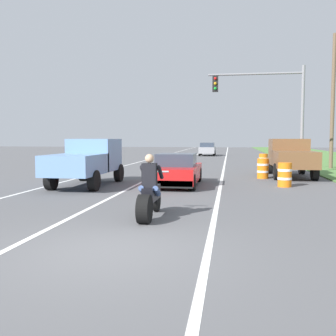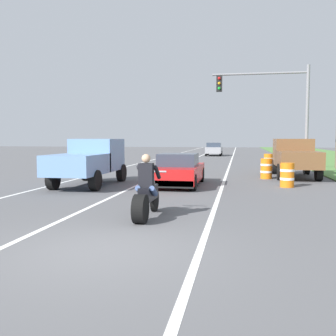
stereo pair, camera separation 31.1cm
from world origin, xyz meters
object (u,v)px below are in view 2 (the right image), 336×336
object	(u,v)px
pickup_truck_left_lane_light_blue	(89,159)
pickup_truck_right_shoulder_brown	(295,156)
sports_car_red	(179,171)
construction_barrel_far	(268,162)
construction_barrel_mid	(266,169)
distant_car_far_ahead	(214,149)
construction_barrel_nearest	(287,175)
motorcycle_with_rider	(146,195)
traffic_light_mast_near	(276,102)

from	to	relation	value
pickup_truck_left_lane_light_blue	pickup_truck_right_shoulder_brown	distance (m)	10.47
sports_car_red	construction_barrel_far	xyz separation A→B (m)	(4.39, 9.51, -0.13)
construction_barrel_mid	distant_car_far_ahead	distance (m)	25.30
pickup_truck_right_shoulder_brown	construction_barrel_nearest	distance (m)	4.42
sports_car_red	construction_barrel_far	size ratio (longest dim) A/B	4.30
pickup_truck_right_shoulder_brown	construction_barrel_far	size ratio (longest dim) A/B	4.80
pickup_truck_left_lane_light_blue	construction_barrel_nearest	world-z (taller)	pickup_truck_left_lane_light_blue
sports_car_red	construction_barrel_mid	distance (m)	5.23
motorcycle_with_rider	construction_barrel_far	distance (m)	16.84
construction_barrel_mid	pickup_truck_left_lane_light_blue	bearing A→B (deg)	-151.50
pickup_truck_right_shoulder_brown	traffic_light_mast_near	bearing A→B (deg)	117.77
sports_car_red	distant_car_far_ahead	size ratio (longest dim) A/B	1.08
motorcycle_with_rider	pickup_truck_left_lane_light_blue	distance (m)	7.39
traffic_light_mast_near	distant_car_far_ahead	world-z (taller)	traffic_light_mast_near
traffic_light_mast_near	construction_barrel_nearest	xyz separation A→B (m)	(-0.02, -5.92, -3.54)
motorcycle_with_rider	construction_barrel_far	size ratio (longest dim) A/B	2.21
motorcycle_with_rider	construction_barrel_far	bearing A→B (deg)	75.73
pickup_truck_right_shoulder_brown	construction_barrel_far	distance (m)	5.10
traffic_light_mast_near	construction_barrel_far	xyz separation A→B (m)	(-0.10, 3.34, -3.54)
construction_barrel_nearest	construction_barrel_far	distance (m)	9.26
pickup_truck_right_shoulder_brown	construction_barrel_mid	bearing A→B (deg)	-145.64
motorcycle_with_rider	pickup_truck_right_shoulder_brown	world-z (taller)	pickup_truck_right_shoulder_brown
construction_barrel_far	distant_car_far_ahead	distance (m)	19.54
pickup_truck_right_shoulder_brown	construction_barrel_mid	xyz separation A→B (m)	(-1.49, -1.02, -0.60)
pickup_truck_left_lane_light_blue	construction_barrel_mid	size ratio (longest dim) A/B	4.80
construction_barrel_far	distant_car_far_ahead	size ratio (longest dim) A/B	0.25
pickup_truck_left_lane_light_blue	motorcycle_with_rider	bearing A→B (deg)	-57.19
traffic_light_mast_near	construction_barrel_far	world-z (taller)	traffic_light_mast_near
traffic_light_mast_near	construction_barrel_mid	size ratio (longest dim) A/B	6.00
motorcycle_with_rider	traffic_light_mast_near	xyz separation A→B (m)	(4.26, 12.99, 3.45)
motorcycle_with_rider	pickup_truck_right_shoulder_brown	size ratio (longest dim) A/B	0.46
construction_barrel_nearest	motorcycle_with_rider	bearing A→B (deg)	-120.95
pickup_truck_right_shoulder_brown	distant_car_far_ahead	distance (m)	24.60
distant_car_far_ahead	pickup_truck_left_lane_light_blue	bearing A→B (deg)	-96.73
sports_car_red	pickup_truck_right_shoulder_brown	bearing A→B (deg)	40.25
construction_barrel_nearest	sports_car_red	bearing A→B (deg)	-176.84
construction_barrel_mid	construction_barrel_nearest	bearing A→B (deg)	-79.45
construction_barrel_nearest	construction_barrel_mid	bearing A→B (deg)	100.55
sports_car_red	pickup_truck_left_lane_light_blue	world-z (taller)	pickup_truck_left_lane_light_blue
construction_barrel_nearest	distant_car_far_ahead	size ratio (longest dim) A/B	0.25
traffic_light_mast_near	distant_car_far_ahead	distance (m)	23.05
motorcycle_with_rider	construction_barrel_nearest	distance (m)	8.24
sports_car_red	pickup_truck_right_shoulder_brown	size ratio (longest dim) A/B	0.90
pickup_truck_left_lane_light_blue	pickup_truck_right_shoulder_brown	size ratio (longest dim) A/B	1.00
motorcycle_with_rider	sports_car_red	xyz separation A→B (m)	(-0.24, 6.82, 0.04)
pickup_truck_right_shoulder_brown	construction_barrel_nearest	world-z (taller)	pickup_truck_right_shoulder_brown
pickup_truck_left_lane_light_blue	traffic_light_mast_near	distance (m)	11.08
motorcycle_with_rider	distant_car_far_ahead	distance (m)	35.29
traffic_light_mast_near	construction_barrel_nearest	size ratio (longest dim) A/B	6.00
motorcycle_with_rider	construction_barrel_nearest	xyz separation A→B (m)	(4.24, 7.06, -0.09)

